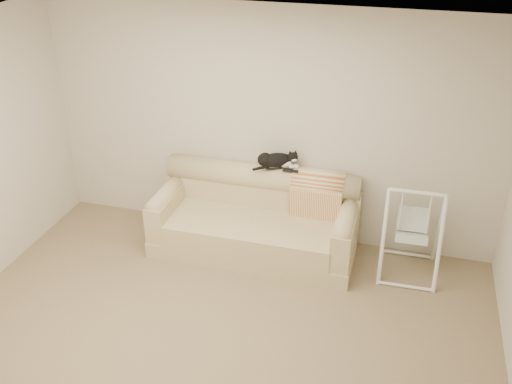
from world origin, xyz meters
TOP-DOWN VIEW (x-y plane):
  - ground_plane at (0.00, 0.00)m, footprint 5.00×5.00m
  - room_shell at (0.00, 0.00)m, footprint 5.04×4.04m
  - sofa at (-0.04, 1.62)m, footprint 2.20×0.93m
  - remote_a at (0.10, 1.83)m, footprint 0.18×0.13m
  - remote_b at (0.29, 1.81)m, footprint 0.17×0.05m
  - tuxedo_cat at (0.12, 1.85)m, footprint 0.48×0.34m
  - throw_blanket at (0.59, 1.84)m, footprint 0.56×0.38m
  - baby_swing at (1.61, 1.61)m, footprint 0.60×0.64m

SIDE VIEW (x-z plane):
  - ground_plane at x=0.00m, z-range 0.00..0.00m
  - sofa at x=-0.04m, z-range -0.10..0.80m
  - baby_swing at x=1.61m, z-range 0.00..0.97m
  - throw_blanket at x=0.59m, z-range 0.44..1.01m
  - remote_b at x=0.29m, z-range 0.90..0.92m
  - remote_a at x=0.10m, z-range 0.90..0.92m
  - tuxedo_cat at x=0.12m, z-range 0.90..1.09m
  - room_shell at x=0.00m, z-range 0.23..2.83m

